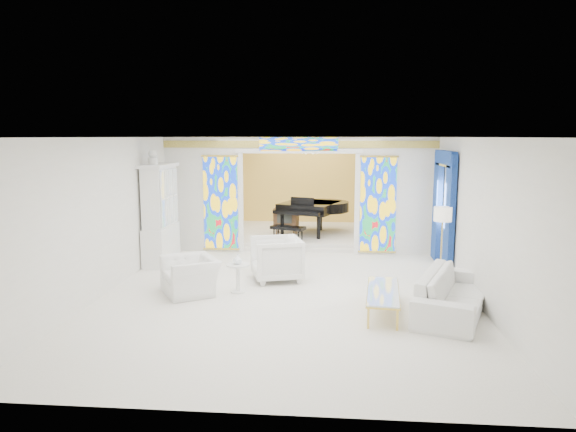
# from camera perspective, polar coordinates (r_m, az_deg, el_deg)

# --- Properties ---
(floor) EXTENTS (12.00, 12.00, 0.00)m
(floor) POSITION_cam_1_polar(r_m,az_deg,el_deg) (11.61, 0.54, -6.23)
(floor) COLOR white
(floor) RESTS_ON ground
(ceiling) EXTENTS (7.00, 12.00, 0.02)m
(ceiling) POSITION_cam_1_polar(r_m,az_deg,el_deg) (11.21, 0.57, 8.75)
(ceiling) COLOR white
(ceiling) RESTS_ON wall_back
(wall_back) EXTENTS (7.00, 0.02, 3.00)m
(wall_back) POSITION_cam_1_polar(r_m,az_deg,el_deg) (17.27, 2.03, 3.79)
(wall_back) COLOR white
(wall_back) RESTS_ON floor
(wall_front) EXTENTS (7.00, 0.02, 3.00)m
(wall_front) POSITION_cam_1_polar(r_m,az_deg,el_deg) (5.46, -4.16, -7.31)
(wall_front) COLOR white
(wall_front) RESTS_ON floor
(wall_left) EXTENTS (0.02, 12.00, 3.00)m
(wall_left) POSITION_cam_1_polar(r_m,az_deg,el_deg) (12.08, -16.24, 1.27)
(wall_left) COLOR white
(wall_left) RESTS_ON floor
(wall_right) EXTENTS (0.02, 12.00, 3.00)m
(wall_right) POSITION_cam_1_polar(r_m,az_deg,el_deg) (11.59, 18.08, 0.88)
(wall_right) COLOR white
(wall_right) RESTS_ON floor
(partition_wall) EXTENTS (7.00, 0.22, 3.00)m
(partition_wall) POSITION_cam_1_polar(r_m,az_deg,el_deg) (13.27, 1.19, 2.93)
(partition_wall) COLOR white
(partition_wall) RESTS_ON floor
(stained_glass_left) EXTENTS (0.90, 0.04, 2.40)m
(stained_glass_left) POSITION_cam_1_polar(r_m,az_deg,el_deg) (13.49, -7.48, 1.44)
(stained_glass_left) COLOR gold
(stained_glass_left) RESTS_ON partition_wall
(stained_glass_right) EXTENTS (0.90, 0.04, 2.40)m
(stained_glass_right) POSITION_cam_1_polar(r_m,az_deg,el_deg) (13.24, 9.97, 1.25)
(stained_glass_right) COLOR gold
(stained_glass_right) RESTS_ON partition_wall
(stained_glass_transom) EXTENTS (2.00, 0.04, 0.34)m
(stained_glass_transom) POSITION_cam_1_polar(r_m,az_deg,el_deg) (13.10, 1.18, 7.97)
(stained_glass_transom) COLOR gold
(stained_glass_transom) RESTS_ON partition_wall
(alcove_platform) EXTENTS (6.80, 3.80, 0.18)m
(alcove_platform) POSITION_cam_1_polar(r_m,az_deg,el_deg) (15.58, 1.67, -2.00)
(alcove_platform) COLOR white
(alcove_platform) RESTS_ON floor
(gold_curtain_back) EXTENTS (6.70, 0.10, 2.90)m
(gold_curtain_back) POSITION_cam_1_polar(r_m,az_deg,el_deg) (17.15, 2.01, 3.75)
(gold_curtain_back) COLOR gold
(gold_curtain_back) RESTS_ON wall_back
(chandelier) EXTENTS (0.48, 0.48, 0.30)m
(chandelier) POSITION_cam_1_polar(r_m,az_deg,el_deg) (15.20, 2.44, 7.06)
(chandelier) COLOR gold
(chandelier) RESTS_ON ceiling
(blue_drapes) EXTENTS (0.14, 1.85, 2.65)m
(blue_drapes) POSITION_cam_1_polar(r_m,az_deg,el_deg) (12.24, 16.90, 1.70)
(blue_drapes) COLOR navy
(blue_drapes) RESTS_ON wall_right
(china_cabinet) EXTENTS (0.56, 1.46, 2.72)m
(china_cabinet) POSITION_cam_1_polar(r_m,az_deg,el_deg) (12.59, -14.00, 0.13)
(china_cabinet) COLOR white
(china_cabinet) RESTS_ON floor
(armchair_left) EXTENTS (1.37, 1.42, 0.70)m
(armchair_left) POSITION_cam_1_polar(r_m,az_deg,el_deg) (10.17, -10.81, -6.52)
(armchair_left) COLOR white
(armchair_left) RESTS_ON floor
(armchair_right) EXTENTS (1.25, 1.23, 0.92)m
(armchair_right) POSITION_cam_1_polar(r_m,az_deg,el_deg) (10.87, -1.30, -4.78)
(armchair_right) COLOR white
(armchair_right) RESTS_ON floor
(sofa) EXTENTS (1.79, 2.64, 0.72)m
(sofa) POSITION_cam_1_polar(r_m,az_deg,el_deg) (9.34, 17.89, -8.13)
(sofa) COLOR white
(sofa) RESTS_ON floor
(side_table) EXTENTS (0.54, 0.54, 0.56)m
(side_table) POSITION_cam_1_polar(r_m,az_deg,el_deg) (10.10, -5.60, -6.40)
(side_table) COLOR white
(side_table) RESTS_ON floor
(vase) EXTENTS (0.24, 0.24, 0.19)m
(vase) POSITION_cam_1_polar(r_m,az_deg,el_deg) (10.03, -5.62, -4.78)
(vase) COLOR silver
(vase) RESTS_ON side_table
(coffee_table) EXTENTS (0.71, 1.81, 0.39)m
(coffee_table) POSITION_cam_1_polar(r_m,az_deg,el_deg) (9.09, 10.52, -8.31)
(coffee_table) COLOR white
(coffee_table) RESTS_ON floor
(floor_lamp) EXTENTS (0.48, 0.48, 1.54)m
(floor_lamp) POSITION_cam_1_polar(r_m,az_deg,el_deg) (11.34, 16.81, -0.18)
(floor_lamp) COLOR gold
(floor_lamp) RESTS_ON floor
(grand_piano) EXTENTS (2.38, 2.94, 1.13)m
(grand_piano) POSITION_cam_1_polar(r_m,az_deg,el_deg) (15.14, 3.06, 0.95)
(grand_piano) COLOR black
(grand_piano) RESTS_ON alcove_platform
(tv_console) EXTENTS (0.73, 0.54, 0.78)m
(tv_console) POSITION_cam_1_polar(r_m,az_deg,el_deg) (14.94, -0.19, -0.14)
(tv_console) COLOR brown
(tv_console) RESTS_ON alcove_platform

